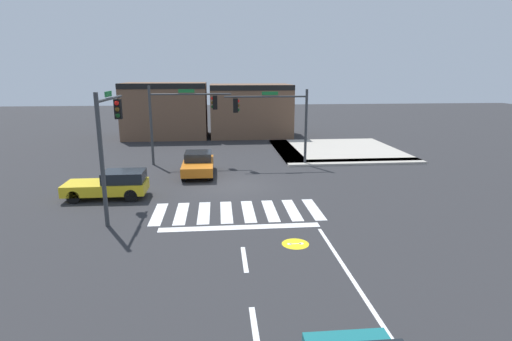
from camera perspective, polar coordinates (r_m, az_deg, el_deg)
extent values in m
plane|color=#2B2B2D|center=(23.39, -3.18, -2.14)|extent=(120.00, 120.00, 0.00)
cube|color=silver|center=(19.29, -13.55, -5.97)|extent=(0.54, 3.07, 0.01)
cube|color=silver|center=(19.17, -10.46, -5.94)|extent=(0.54, 3.07, 0.01)
cube|color=silver|center=(19.10, -7.33, -5.90)|extent=(0.54, 3.07, 0.01)
cube|color=silver|center=(19.09, -4.20, -5.83)|extent=(0.54, 3.07, 0.01)
cube|color=silver|center=(19.13, -1.07, -5.75)|extent=(0.54, 3.07, 0.01)
cube|color=silver|center=(19.23, 2.04, -5.65)|extent=(0.54, 3.07, 0.01)
cube|color=silver|center=(19.39, 5.10, -5.53)|extent=(0.54, 3.07, 0.01)
cube|color=silver|center=(19.60, 8.10, -5.41)|extent=(0.54, 3.07, 0.01)
cube|color=white|center=(17.23, -2.30, -8.00)|extent=(6.80, 0.50, 0.01)
cube|color=white|center=(14.49, -1.63, -12.36)|extent=(0.16, 2.00, 0.01)
cube|color=white|center=(11.04, -0.15, -21.46)|extent=(0.16, 2.00, 0.01)
cylinder|color=yellow|center=(15.73, 5.57, -10.24)|extent=(1.04, 1.04, 0.01)
cylinder|color=white|center=(15.69, 4.71, -10.27)|extent=(0.17, 0.17, 0.00)
cylinder|color=white|center=(15.77, 6.41, -10.18)|extent=(0.17, 0.17, 0.00)
cube|color=white|center=(15.73, 5.57, -10.23)|extent=(0.47, 0.04, 0.00)
cube|color=#B2AA9E|center=(30.05, 13.82, 1.18)|extent=(10.00, 1.60, 0.15)
cube|color=#B2AA9E|center=(33.57, 4.35, 2.82)|extent=(1.60, 10.00, 0.15)
cube|color=#B2AA9E|center=(34.52, 11.25, 2.90)|extent=(10.00, 10.00, 0.15)
cube|color=brown|center=(41.85, -12.57, 8.29)|extent=(8.07, 5.75, 5.37)
cube|color=black|center=(39.06, -13.23, 11.48)|extent=(8.07, 0.50, 0.50)
cube|color=brown|center=(41.73, -0.80, 8.48)|extent=(8.04, 5.86, 5.20)
cube|color=black|center=(38.87, -0.48, 11.57)|extent=(8.04, 0.50, 0.50)
cylinder|color=#383A3D|center=(17.76, -20.89, 1.19)|extent=(0.18, 0.18, 5.60)
cylinder|color=#383A3D|center=(19.46, -19.89, 9.48)|extent=(0.12, 4.20, 0.12)
cube|color=black|center=(20.81, -18.86, 8.19)|extent=(0.32, 0.32, 0.95)
sphere|color=red|center=(20.62, -19.03, 8.96)|extent=(0.22, 0.22, 0.22)
sphere|color=#4C330C|center=(20.64, -18.96, 8.14)|extent=(0.22, 0.22, 0.22)
sphere|color=#0C3814|center=(20.67, -18.90, 7.33)|extent=(0.22, 0.22, 0.22)
cube|color=#197233|center=(19.25, -20.09, 10.09)|extent=(0.03, 1.10, 0.24)
cylinder|color=#383A3D|center=(29.10, -14.54, 6.09)|extent=(0.18, 0.18, 5.49)
cylinder|color=#383A3D|center=(28.60, -9.20, 10.56)|extent=(5.57, 0.12, 0.12)
cube|color=black|center=(28.58, -5.79, 9.51)|extent=(0.32, 0.32, 0.95)
sphere|color=red|center=(28.56, -6.15, 10.09)|extent=(0.22, 0.22, 0.22)
sphere|color=#4C330C|center=(28.58, -6.14, 9.50)|extent=(0.22, 0.22, 0.22)
sphere|color=#0C3814|center=(28.60, -6.12, 8.91)|extent=(0.22, 0.22, 0.22)
cube|color=#197233|center=(28.61, -9.78, 10.98)|extent=(1.10, 0.03, 0.24)
cylinder|color=#383A3D|center=(28.37, 7.04, 6.00)|extent=(0.18, 0.18, 5.26)
cylinder|color=#383A3D|center=(27.70, 1.39, 10.36)|extent=(5.62, 0.12, 0.12)
cube|color=black|center=(27.58, -2.91, 9.13)|extent=(0.32, 0.32, 0.95)
sphere|color=red|center=(27.56, -2.56, 9.75)|extent=(0.22, 0.22, 0.22)
sphere|color=#4C330C|center=(27.59, -2.55, 9.14)|extent=(0.22, 0.22, 0.22)
sphere|color=#0C3814|center=(27.61, -2.54, 8.53)|extent=(0.22, 0.22, 0.22)
cube|color=#197233|center=(27.73, 1.98, 10.81)|extent=(1.10, 0.03, 0.24)
cube|color=orange|center=(25.91, -8.15, 0.66)|extent=(1.89, 4.18, 0.56)
cube|color=black|center=(26.22, -8.14, 2.03)|extent=(1.66, 1.85, 0.53)
cylinder|color=black|center=(24.56, -6.33, -0.60)|extent=(0.22, 0.69, 0.69)
cylinder|color=black|center=(24.65, -10.21, -0.69)|extent=(0.22, 0.69, 0.69)
cylinder|color=black|center=(27.32, -6.25, 0.86)|extent=(0.22, 0.69, 0.69)
cylinder|color=black|center=(27.40, -9.74, 0.78)|extent=(0.22, 0.69, 0.69)
cube|color=gold|center=(22.33, -20.36, -2.24)|extent=(4.10, 1.78, 0.56)
cube|color=black|center=(21.96, -18.07, -0.80)|extent=(2.05, 1.56, 0.56)
cylinder|color=black|center=(22.09, -24.31, -3.44)|extent=(0.66, 0.22, 0.66)
cylinder|color=black|center=(23.51, -23.12, -2.34)|extent=(0.66, 0.22, 0.66)
cylinder|color=black|center=(21.34, -17.20, -3.39)|extent=(0.66, 0.22, 0.66)
cylinder|color=black|center=(22.80, -16.43, -2.25)|extent=(0.66, 0.22, 0.66)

